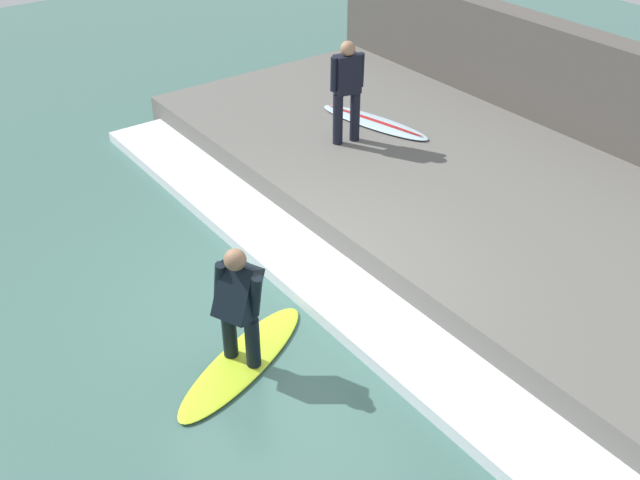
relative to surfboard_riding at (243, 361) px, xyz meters
The scene contains 8 objects.
ground_plane 0.97m from the surfboard_riding, 34.04° to the left, with size 28.00×28.00×0.00m, color #426B60.
concrete_ledge 4.16m from the surfboard_riding, ahead, with size 4.40×11.06×0.45m, color #66635E.
back_wall 6.66m from the surfboard_riding, ahead, with size 0.50×11.61×1.94m, color #544F49.
wave_foam_crest 1.57m from the surfboard_riding, 20.37° to the left, with size 0.91×10.51×0.15m, color silver.
surfboard_riding is the anchor object (origin of this frame).
surfer_riding 0.78m from the surfboard_riding, 153.43° to the right, with size 0.56×0.60×1.36m.
surfer_waiting_near 4.67m from the surfboard_riding, 38.37° to the left, with size 0.51×0.30×1.52m.
surfboard_waiting_near 5.24m from the surfboard_riding, 35.37° to the left, with size 0.91×2.04×0.07m.
Camera 1 is at (-3.59, -5.68, 5.32)m, focal length 42.00 mm.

